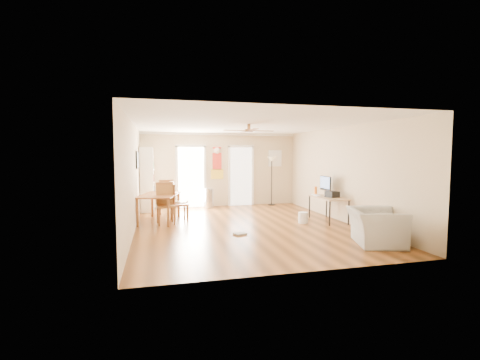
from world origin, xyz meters
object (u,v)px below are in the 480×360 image
object	(u,v)px
bookshelf	(147,179)
trash_can	(209,198)
dining_table	(160,208)
armchair	(376,227)
torchiere_lamp	(272,181)
dining_chair_far	(166,197)
printer	(332,194)
dining_chair_right_a	(179,200)
dining_chair_near	(166,204)
wastebasket_a	(303,218)
dining_chair_right_b	(180,202)
computer_desk	(328,209)

from	to	relation	value
bookshelf	trash_can	xyz separation A→B (m)	(2.05, 0.12, -0.70)
dining_table	armchair	distance (m)	5.54
dining_table	torchiere_lamp	world-z (taller)	torchiere_lamp
dining_chair_far	trash_can	world-z (taller)	dining_chair_far
printer	dining_chair_right_a	bearing A→B (deg)	149.79
dining_chair_near	wastebasket_a	world-z (taller)	dining_chair_near
armchair	dining_table	bearing A→B (deg)	69.06
dining_chair_right_a	printer	xyz separation A→B (m)	(4.05, -1.47, 0.22)
trash_can	printer	size ratio (longest dim) A/B	2.09
dining_chair_far	bookshelf	bearing A→B (deg)	-53.20
dining_chair_far	torchiere_lamp	world-z (taller)	torchiere_lamp
dining_chair_far	wastebasket_a	distance (m)	4.28
printer	dining_chair_far	bearing A→B (deg)	141.33
dining_chair_near	dining_chair_far	world-z (taller)	dining_chair_near
dining_chair_near	trash_can	size ratio (longest dim) A/B	1.64
bookshelf	dining_chair_right_b	xyz separation A→B (m)	(0.92, -1.89, -0.53)
trash_can	dining_table	bearing A→B (deg)	-130.00
trash_can	wastebasket_a	world-z (taller)	trash_can
armchair	trash_can	bearing A→B (deg)	43.63
torchiere_lamp	printer	xyz separation A→B (m)	(0.61, -3.26, -0.12)
armchair	dining_chair_near	bearing A→B (deg)	71.63
dining_chair_right_b	computer_desk	world-z (taller)	dining_chair_right_b
dining_table	wastebasket_a	bearing A→B (deg)	-17.21
computer_desk	dining_table	bearing A→B (deg)	166.56
dining_chair_far	dining_chair_near	bearing A→B (deg)	85.05
bookshelf	dining_chair_far	distance (m)	1.03
dining_chair_far	trash_can	bearing A→B (deg)	-154.60
dining_table	dining_chair_right_a	xyz separation A→B (m)	(0.55, 0.29, 0.16)
dining_table	torchiere_lamp	bearing A→B (deg)	27.56
computer_desk	printer	size ratio (longest dim) A/B	3.94
torchiere_lamp	printer	distance (m)	3.32
dining_chair_right_a	armchair	world-z (taller)	dining_chair_right_a
computer_desk	printer	world-z (taller)	printer
dining_chair_right_a	printer	world-z (taller)	dining_chair_right_a
dining_chair_right_a	dining_chair_far	bearing A→B (deg)	36.52
dining_table	dining_chair_right_b	distance (m)	0.57
torchiere_lamp	computer_desk	bearing A→B (deg)	-80.26
torchiere_lamp	armchair	bearing A→B (deg)	-86.83
wastebasket_a	bookshelf	bearing A→B (deg)	143.60
dining_chair_right_a	torchiere_lamp	world-z (taller)	torchiere_lamp
torchiere_lamp	dining_chair_right_a	bearing A→B (deg)	-152.45
computer_desk	printer	distance (m)	0.44
trash_can	computer_desk	xyz separation A→B (m)	(2.85, -3.09, 0.00)
torchiere_lamp	printer	size ratio (longest dim) A/B	5.50
dining_chair_far	computer_desk	bearing A→B (deg)	148.95
dining_chair_far	torchiere_lamp	distance (m)	3.90
dining_chair_right_a	printer	distance (m)	4.31
dining_chair_right_b	torchiere_lamp	bearing A→B (deg)	-67.92
dining_chair_right_a	wastebasket_a	world-z (taller)	dining_chair_right_a
trash_can	computer_desk	world-z (taller)	computer_desk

